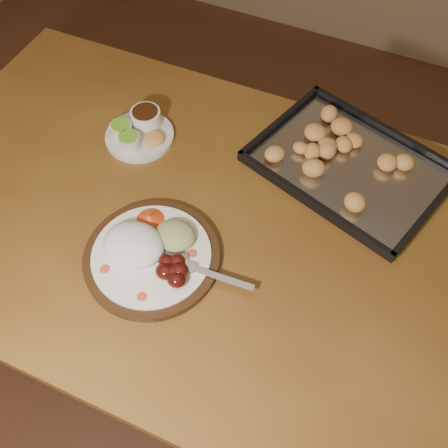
% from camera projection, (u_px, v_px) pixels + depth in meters
% --- Properties ---
extents(ground, '(4.00, 4.00, 0.00)m').
position_uv_depth(ground, '(191.00, 386.00, 1.66)').
color(ground, '#55301D').
rests_on(ground, ground).
extents(dining_table, '(1.51, 0.92, 0.75)m').
position_uv_depth(dining_table, '(207.00, 242.00, 1.21)').
color(dining_table, brown).
rests_on(dining_table, ground).
extents(dinner_plate, '(0.37, 0.29, 0.07)m').
position_uv_depth(dinner_plate, '(150.00, 252.00, 1.06)').
color(dinner_plate, black).
rests_on(dinner_plate, dining_table).
extents(condiment_saucer, '(0.17, 0.17, 0.06)m').
position_uv_depth(condiment_saucer, '(139.00, 131.00, 1.25)').
color(condiment_saucer, beige).
rests_on(condiment_saucer, dining_table).
extents(baking_tray, '(0.51, 0.44, 0.05)m').
position_uv_depth(baking_tray, '(349.00, 164.00, 1.20)').
color(baking_tray, black).
rests_on(baking_tray, dining_table).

